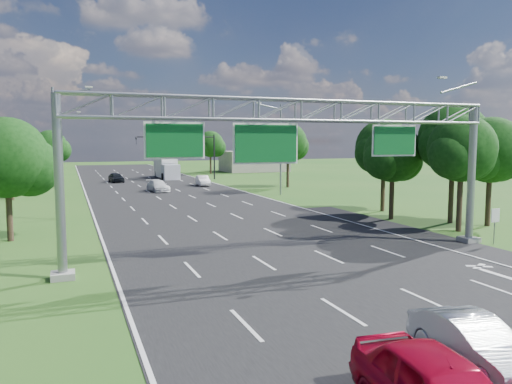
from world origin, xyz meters
name	(u,v)px	position (x,y,z in m)	size (l,w,h in m)	color
ground	(203,212)	(0.00, 30.00, 0.00)	(220.00, 220.00, 0.00)	#215118
road	(203,212)	(0.00, 30.00, 0.00)	(18.00, 180.00, 0.02)	black
road_flare	(428,237)	(10.20, 14.00, 0.00)	(3.00, 30.00, 0.02)	black
sign_gantry	(300,123)	(0.33, 12.00, 6.89)	(23.50, 1.00, 9.56)	gray
regulatory_sign	(495,219)	(12.40, 10.98, 1.51)	(0.60, 0.08, 2.10)	gray
traffic_signal	(192,146)	(7.48, 65.00, 5.17)	(12.21, 0.24, 7.00)	black
streetlight_l_near	(58,146)	(-11.30, 30.00, 5.58)	(2.97, 0.22, 10.16)	gray
streetlight_l_far	(62,144)	(-11.30, 65.00, 5.58)	(2.97, 0.22, 10.16)	gray
streetlight_r_mid	(279,145)	(11.30, 40.00, 5.58)	(2.97, 0.22, 10.16)	gray
tree_cluster_right	(434,150)	(14.80, 19.19, 5.31)	(9.91, 14.60, 8.68)	#2D2116
tree_verge_la	(8,162)	(-13.92, 22.04, 4.76)	(5.76, 4.80, 7.40)	#2D2116
tree_verge_lb	(11,147)	(-15.92, 45.04, 5.41)	(5.76, 4.80, 8.06)	#2D2116
tree_verge_lc	(51,148)	(-12.92, 70.04, 4.98)	(5.76, 4.80, 7.62)	#2D2116
tree_verge_rd	(288,144)	(16.08, 48.04, 5.63)	(5.76, 4.80, 8.28)	#2D2116
tree_verge_re	(211,145)	(14.08, 78.04, 5.20)	(5.76, 4.80, 7.84)	#2D2116
building_right	(254,161)	(24.00, 82.00, 2.00)	(12.00, 9.00, 4.00)	gray
silver_sedan	(473,343)	(-0.81, -1.00, 0.68)	(1.45, 4.15, 1.37)	silver
car_queue_a	(158,186)	(-0.67, 48.52, 0.67)	(1.89, 4.64, 1.35)	silver
car_queue_c	(116,177)	(-4.11, 64.05, 0.71)	(1.68, 4.18, 1.42)	black
car_queue_d	(203,181)	(6.28, 54.21, 0.68)	(1.44, 4.12, 1.36)	silver
box_truck	(166,168)	(4.26, 69.46, 1.62)	(2.81, 8.97, 3.37)	silver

